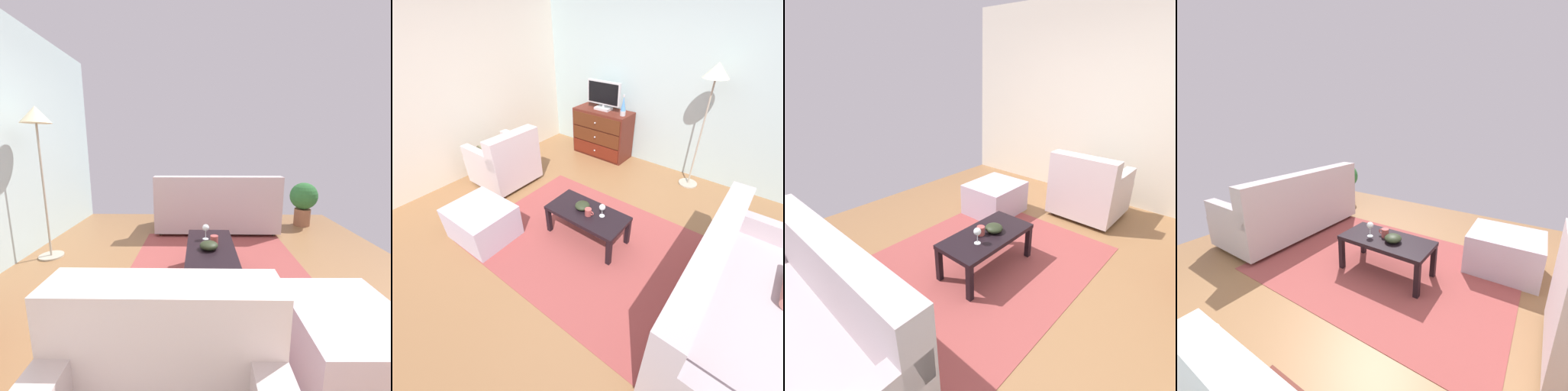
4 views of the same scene
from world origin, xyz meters
The scene contains 10 objects.
ground_plane centered at (0.00, 0.00, -0.03)m, with size 5.26×4.76×0.05m, color olive.
area_rug centered at (0.20, -0.20, 0.00)m, with size 2.60×1.90×0.01m, color brown.
coffee_table centered at (0.12, -0.12, 0.33)m, with size 0.93×0.45×0.38m.
wine_glass centered at (0.30, -0.07, 0.50)m, with size 0.07×0.07×0.16m.
mug centered at (0.17, -0.15, 0.42)m, with size 0.11×0.08×0.08m.
bowl_decorative centered at (0.04, -0.10, 0.42)m, with size 0.17×0.17×0.08m, color #262E1B.
couch_large centered at (1.72, -0.27, 0.34)m, with size 0.85×1.84×0.88m.
ottoman centered at (-0.88, -0.85, 0.21)m, with size 0.70×0.60×0.41m, color #BEB1C4.
standing_lamp centered at (0.68, 1.78, 1.49)m, with size 0.32×0.32×1.74m.
potted_plant centered at (1.98, -1.73, 0.43)m, with size 0.44×0.44×0.72m.
Camera 1 is at (-2.18, -0.01, 1.32)m, focal length 23.47 mm.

